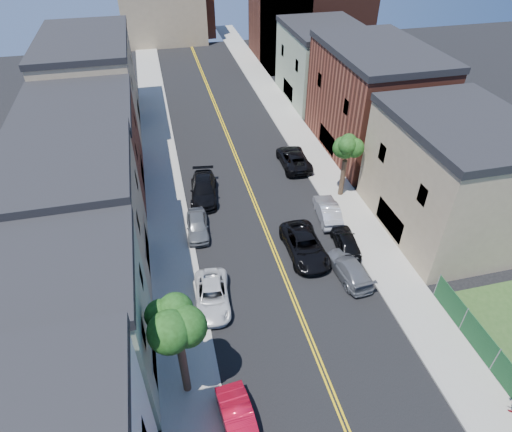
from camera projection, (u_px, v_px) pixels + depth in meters
sidewalk_left at (159, 161)px, 44.58m from camera, size 3.20×100.00×0.15m
sidewalk_right at (305, 144)px, 47.50m from camera, size 3.20×100.00×0.15m
curb_left at (176, 159)px, 44.90m from camera, size 0.30×100.00×0.15m
curb_right at (290, 145)px, 47.18m from camera, size 0.30×100.00×0.15m
bldg_left_palegrn at (58, 336)px, 22.46m from camera, size 9.00×8.00×8.50m
bldg_left_tan_near at (72, 225)px, 29.22m from camera, size 9.00×10.00×9.00m
bldg_left_brick at (85, 153)px, 37.97m from camera, size 9.00×12.00×8.00m
bldg_left_tan_far at (92, 86)px, 48.27m from camera, size 9.00×16.00×9.50m
bldg_right_tan at (450, 180)px, 33.63m from camera, size 9.00×12.00×9.00m
bldg_right_brick at (372, 103)px, 44.08m from camera, size 9.00×14.00×10.00m
bldg_right_palegrn at (323, 65)px, 55.29m from camera, size 9.00×12.00×8.50m
church at (304, 11)px, 65.46m from camera, size 16.20×14.20×22.60m
backdrop_left at (162, 6)px, 73.93m from camera, size 14.00×8.00×12.00m
backdrop_center at (184, 6)px, 78.36m from camera, size 10.00×8.00×10.00m
tree_left_mid at (175, 314)px, 20.63m from camera, size 5.20×5.20×9.29m
tree_right_far at (348, 139)px, 36.35m from camera, size 4.40×4.40×8.03m
red_sedan at (240, 424)px, 22.32m from camera, size 1.96×4.62×1.48m
white_pickup at (212, 296)px, 29.28m from camera, size 2.80×5.17×1.38m
grey_car_left at (197, 226)px, 35.17m from camera, size 2.04×4.42×1.47m
black_car_left at (204, 189)px, 39.14m from camera, size 3.06×5.94×1.65m
grey_car_right at (349, 268)px, 31.36m from camera, size 2.32×4.98×1.41m
black_car_right at (346, 241)px, 33.75m from camera, size 2.20×4.34×1.42m
silver_car_right at (328, 211)px, 36.72m from camera, size 2.18×4.79×1.52m
dark_car_right_far at (294, 158)px, 43.57m from camera, size 2.77×5.76×1.58m
black_suv_lane at (305, 246)px, 33.13m from camera, size 2.67×5.80×1.61m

